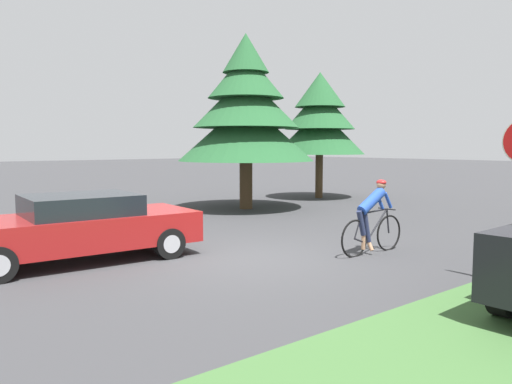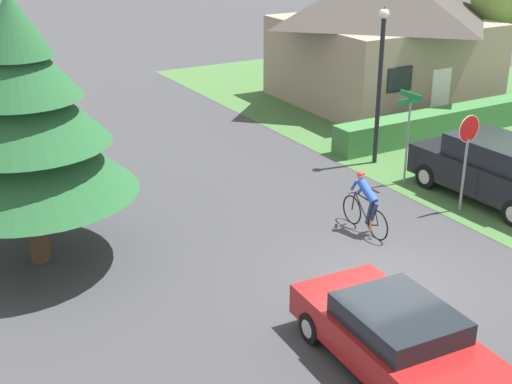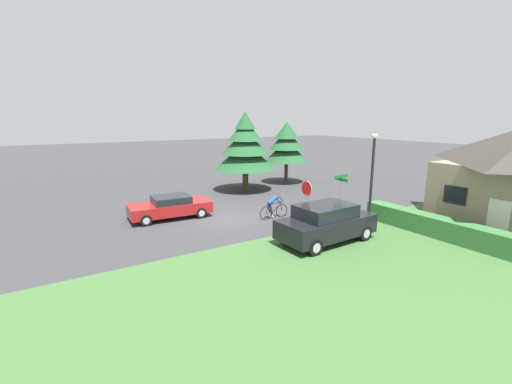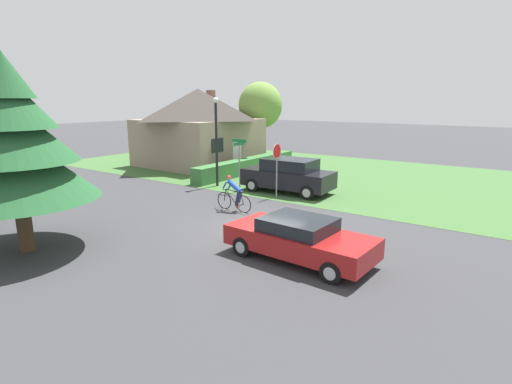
{
  "view_description": "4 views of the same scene",
  "coord_description": "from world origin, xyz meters",
  "views": [
    {
      "loc": [
        7.74,
        -5.86,
        2.22
      ],
      "look_at": [
        -1.33,
        1.46,
        1.14
      ],
      "focal_mm": 35.0,
      "sensor_mm": 36.0,
      "label": 1
    },
    {
      "loc": [
        -9.26,
        -10.4,
        7.77
      ],
      "look_at": [
        -1.72,
        2.62,
        1.61
      ],
      "focal_mm": 50.0,
      "sensor_mm": 36.0,
      "label": 2
    },
    {
      "loc": [
        16.67,
        -8.39,
        5.59
      ],
      "look_at": [
        -0.29,
        2.22,
        1.25
      ],
      "focal_mm": 24.0,
      "sensor_mm": 36.0,
      "label": 3
    },
    {
      "loc": [
        -11.85,
        -7.98,
        4.73
      ],
      "look_at": [
        0.23,
        0.46,
        1.3
      ],
      "focal_mm": 28.0,
      "sensor_mm": 36.0,
      "label": 4
    }
  ],
  "objects": [
    {
      "name": "sedan_left_lane",
      "position": [
        -1.83,
        -2.56,
        0.66
      ],
      "size": [
        2.14,
        4.59,
        1.29
      ],
      "rotation": [
        0.0,
        0.0,
        1.51
      ],
      "color": "maroon",
      "rests_on": "ground"
    },
    {
      "name": "conifer_tall_far",
      "position": [
        -7.14,
        9.63,
        3.34
      ],
      "size": [
        3.8,
        3.8,
        5.31
      ],
      "color": "#4C3823",
      "rests_on": "ground"
    },
    {
      "name": "ground_plane",
      "position": [
        0.0,
        0.0,
        0.0
      ],
      "size": [
        140.0,
        140.0,
        0.0
      ],
      "primitive_type": "plane",
      "color": "#38383A"
    },
    {
      "name": "conifer_tall_near",
      "position": [
        -6.18,
        4.92,
        3.4
      ],
      "size": [
        4.75,
        4.75,
        6.1
      ],
      "color": "#4C3823",
      "rests_on": "ground"
    },
    {
      "name": "cyclist",
      "position": [
        1.33,
        2.39,
        0.74
      ],
      "size": [
        0.44,
        1.86,
        1.54
      ],
      "rotation": [
        0.0,
        0.0,
        1.55
      ],
      "color": "black",
      "rests_on": "ground"
    }
  ]
}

